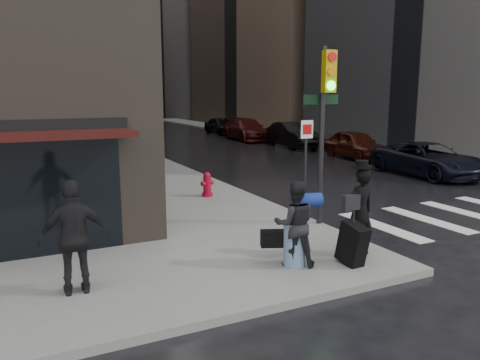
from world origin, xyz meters
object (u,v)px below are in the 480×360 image
object	(u,v)px
man_jeans	(294,224)
man_greycoat	(75,237)
man_overcoat	(358,217)
fire_hydrant	(207,185)
parked_car_1	(355,144)
parked_car_0	(428,159)
parked_car_3	(246,129)
traffic_light	(323,112)
parked_car_2	(293,135)
parked_car_4	(221,126)

from	to	relation	value
man_jeans	man_greycoat	world-z (taller)	man_greycoat
man_overcoat	fire_hydrant	world-z (taller)	man_overcoat
man_greycoat	parked_car_1	distance (m)	19.62
parked_car_0	parked_car_3	size ratio (longest dim) A/B	0.92
traffic_light	fire_hydrant	distance (m)	5.15
parked_car_1	parked_car_2	distance (m)	5.65
traffic_light	parked_car_1	distance (m)	14.16
man_overcoat	parked_car_0	size ratio (longest dim) A/B	0.40
parked_car_0	parked_car_3	xyz separation A→B (m)	(0.07, 16.93, 0.09)
traffic_light	parked_car_4	world-z (taller)	traffic_light
man_jeans	man_greycoat	size ratio (longest dim) A/B	0.86
man_greycoat	parked_car_1	size ratio (longest dim) A/B	0.44
man_jeans	parked_car_0	distance (m)	12.79
traffic_light	parked_car_3	size ratio (longest dim) A/B	0.80
man_overcoat	fire_hydrant	size ratio (longest dim) A/B	2.54
man_greycoat	fire_hydrant	world-z (taller)	man_greycoat
man_greycoat	parked_car_3	size ratio (longest dim) A/B	0.35
fire_hydrant	parked_car_2	xyz separation A→B (m)	(10.58, 11.51, 0.30)
parked_car_1	parked_car_3	bearing A→B (deg)	98.96
parked_car_3	parked_car_4	size ratio (longest dim) A/B	1.29
parked_car_3	man_greycoat	bearing A→B (deg)	-118.06
fire_hydrant	man_greycoat	bearing A→B (deg)	-128.53
man_jeans	parked_car_0	world-z (taller)	man_jeans
parked_car_4	fire_hydrant	bearing A→B (deg)	-115.23
man_greycoat	parked_car_4	xyz separation A→B (m)	(15.31, 28.75, -0.39)
parked_car_3	parked_car_4	distance (m)	5.66
parked_car_2	parked_car_0	bearing A→B (deg)	-87.06
parked_car_4	parked_car_2	bearing A→B (deg)	-90.28
man_jeans	parked_car_1	bearing A→B (deg)	-110.30
parked_car_4	traffic_light	bearing A→B (deg)	-109.20
fire_hydrant	traffic_light	bearing A→B (deg)	-73.07
man_greycoat	man_overcoat	bearing A→B (deg)	176.63
man_jeans	parked_car_4	distance (m)	31.41
man_overcoat	parked_car_0	distance (m)	11.67
fire_hydrant	parked_car_4	size ratio (longest dim) A/B	0.19
fire_hydrant	parked_car_3	world-z (taller)	parked_car_3
man_jeans	parked_car_3	size ratio (longest dim) A/B	0.30
man_jeans	fire_hydrant	bearing A→B (deg)	-74.12
traffic_light	fire_hydrant	size ratio (longest dim) A/B	5.58
man_greycoat	man_jeans	bearing A→B (deg)	176.00
man_greycoat	traffic_light	size ratio (longest dim) A/B	0.44
man_jeans	parked_car_2	distance (m)	21.30
man_overcoat	traffic_light	distance (m)	3.12
man_jeans	traffic_light	bearing A→B (deg)	-111.77
man_overcoat	man_greycoat	distance (m)	5.38
man_jeans	traffic_light	world-z (taller)	traffic_light
traffic_light	parked_car_0	world-z (taller)	traffic_light
man_overcoat	parked_car_1	xyz separation A→B (m)	(10.31, 12.47, -0.24)
man_greycoat	parked_car_4	size ratio (longest dim) A/B	0.45
traffic_light	parked_car_0	distance (m)	10.11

